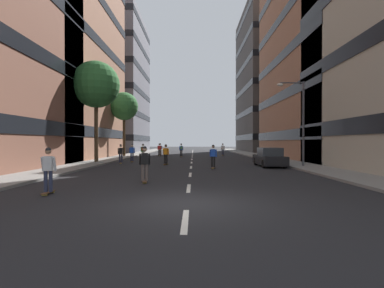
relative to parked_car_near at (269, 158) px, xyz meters
name	(u,v)px	position (x,y,z in m)	size (l,w,h in m)	color
ground_plane	(192,157)	(-6.33, 13.19, -0.70)	(161.92, 161.92, 0.00)	black
sidewalk_left	(128,156)	(-15.28, 16.56, -0.63)	(2.85, 74.22, 0.14)	gray
sidewalk_right	(257,156)	(2.62, 16.56, -0.63)	(2.85, 74.22, 0.14)	gray
lane_markings	(192,157)	(-6.33, 14.20, -0.70)	(0.16, 62.20, 0.01)	silver
building_left_mid	(28,50)	(-25.67, 10.39, 12.06)	(18.05, 20.33, 25.33)	#9E6B51
building_left_far	(100,85)	(-25.67, 35.85, 13.13)	(18.05, 18.45, 27.49)	slate
building_right_mid	(358,2)	(13.01, 10.39, 17.67)	(18.05, 21.66, 36.55)	#9E6B51
building_right_far	(286,81)	(13.01, 35.85, 13.85)	(18.05, 19.96, 28.92)	#4C4744
parked_car_near	(269,158)	(0.00, 0.00, 0.00)	(1.82, 4.40, 1.52)	black
street_tree_near	(96,85)	(-15.28, 3.65, 6.63)	(4.35, 4.35, 9.41)	#4C3823
street_tree_mid	(124,107)	(-15.28, 14.26, 5.91)	(3.66, 3.66, 8.36)	#4C3823
streetlamp_right	(299,114)	(1.97, -1.01, 3.44)	(2.13, 0.30, 6.50)	#3F3F44
skater_0	(166,153)	(-8.54, 1.61, 0.29)	(0.57, 0.92, 1.78)	brown
skater_1	(132,152)	(-12.21, 5.03, 0.29)	(0.55, 0.92, 1.78)	brown
skater_2	(213,155)	(-4.66, -1.76, 0.29)	(0.56, 0.92, 1.78)	brown
skater_3	(160,148)	(-11.02, 18.61, 0.32)	(0.53, 0.90, 1.78)	brown
skater_4	(181,149)	(-7.79, 14.97, 0.32)	(0.55, 0.91, 1.78)	brown
skater_5	(48,168)	(-11.62, -12.24, 0.29)	(0.55, 0.91, 1.78)	brown
skater_6	(143,151)	(-11.82, 8.85, 0.32)	(0.53, 0.90, 1.78)	brown
skater_7	(159,149)	(-11.01, 17.23, 0.29)	(0.54, 0.91, 1.78)	brown
skater_8	(223,149)	(-1.89, 18.48, 0.29)	(0.56, 0.92, 1.78)	brown
skater_9	(121,153)	(-12.82, 3.02, 0.29)	(0.56, 0.92, 1.78)	brown
skater_10	(145,162)	(-8.50, -9.15, 0.29)	(0.56, 0.92, 1.78)	brown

